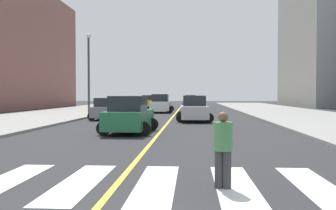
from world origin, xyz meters
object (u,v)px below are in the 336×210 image
car_black_nearest (190,101)px  street_lamp (89,67)px  car_white_fourth (161,104)px  car_silver_third (194,109)px  car_green_second (129,116)px  car_gray_sixth (106,109)px  car_blue_seventh (194,104)px  car_yellow_fifth (148,101)px  pedestrian_crossing (223,146)px

car_black_nearest → street_lamp: size_ratio=0.58×
car_white_fourth → car_silver_third: bearing=-74.8°
car_green_second → street_lamp: (-6.43, 15.09, 3.74)m
car_gray_sixth → car_blue_seventh: bearing=70.0°
car_yellow_fifth → pedestrian_crossing: bearing=-80.1°
car_yellow_fifth → street_lamp: street_lamp is taller
car_black_nearest → car_blue_seventh: 11.54m
car_white_fourth → car_blue_seventh: bearing=65.1°
car_green_second → car_yellow_fifth: car_green_second is taller
car_blue_seventh → car_green_second: bearing=86.0°
car_white_fourth → car_black_nearest: bearing=80.1°
car_green_second → car_white_fourth: size_ratio=0.96×
car_silver_third → car_blue_seventh: car_silver_third is taller
pedestrian_crossing → car_white_fourth: bearing=-68.5°
car_white_fourth → car_yellow_fifth: 18.84m
car_green_second → car_gray_sixth: (-3.64, 10.36, -0.10)m
car_green_second → car_yellow_fifth: (-3.79, 40.50, -0.02)m
car_black_nearest → car_blue_seventh: bearing=90.9°
car_silver_third → car_yellow_fifth: bearing=-78.8°
car_black_nearest → pedestrian_crossing: size_ratio=2.62×
car_silver_third → pedestrian_crossing: bearing=89.6°
car_silver_third → car_blue_seventh: 21.44m
car_white_fourth → car_blue_seventh: 9.05m
car_silver_third → car_blue_seventh: (0.08, 21.44, -0.14)m
car_green_second → car_silver_third: bearing=70.4°
car_white_fourth → street_lamp: 10.06m
car_blue_seventh → street_lamp: 18.59m
car_gray_sixth → street_lamp: street_lamp is taller
car_green_second → pedestrian_crossing: 12.07m
car_blue_seventh → pedestrian_crossing: 41.63m
car_silver_third → pedestrian_crossing: size_ratio=2.65×
car_black_nearest → car_silver_third: size_ratio=0.99×
car_black_nearest → car_blue_seventh: size_ratio=1.16×
car_black_nearest → car_yellow_fifth: size_ratio=1.01×
car_gray_sixth → pedestrian_crossing: (7.65, -21.74, 0.10)m
car_green_second → car_yellow_fifth: bearing=97.6°
car_white_fourth → car_gray_sixth: 12.18m
car_white_fourth → pedestrian_crossing: bearing=-83.3°
car_yellow_fifth → car_blue_seventh: 12.64m
car_gray_sixth → car_white_fourth: bearing=73.4°
car_yellow_fifth → street_lamp: bearing=-94.6°
car_blue_seventh → pedestrian_crossing: bearing=93.3°
car_blue_seventh → pedestrian_crossing: (0.40, -41.63, 0.15)m
pedestrian_crossing → car_yellow_fifth: bearing=-67.0°
car_gray_sixth → pedestrian_crossing: bearing=-70.5°
pedestrian_crossing → street_lamp: street_lamp is taller
car_yellow_fifth → car_blue_seventh: (7.40, -10.25, -0.12)m
car_yellow_fifth → car_blue_seventh: bearing=-52.8°
car_white_fourth → car_gray_sixth: bearing=-107.1°
car_silver_third → car_white_fourth: bearing=-76.2°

